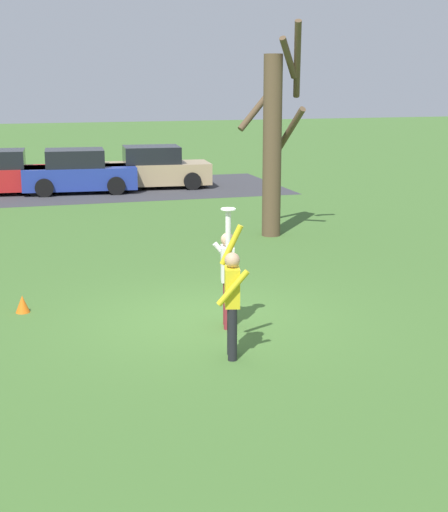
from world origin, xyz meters
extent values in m
plane|color=#426B2D|center=(0.00, 0.00, 0.00)|extent=(120.00, 120.00, 0.00)
cylinder|color=maroon|center=(0.28, -0.36, 0.41)|extent=(0.14, 0.14, 0.82)
cylinder|color=maroon|center=(0.22, -0.61, 0.41)|extent=(0.14, 0.14, 0.82)
cube|color=silver|center=(0.25, -0.48, 1.12)|extent=(0.30, 0.40, 0.60)
sphere|color=tan|center=(0.25, -0.48, 1.53)|extent=(0.23, 0.23, 0.23)
cylinder|color=silver|center=(0.30, -0.26, 1.17)|extent=(0.49, 0.20, 0.58)
cylinder|color=silver|center=(0.19, -0.70, 1.75)|extent=(0.09, 0.09, 0.66)
cylinder|color=black|center=(-0.14, -2.05, 0.41)|extent=(0.14, 0.14, 0.82)
cylinder|color=black|center=(-0.08, -1.80, 0.41)|extent=(0.14, 0.14, 0.82)
cube|color=gold|center=(-0.11, -1.93, 1.12)|extent=(0.30, 0.40, 0.60)
sphere|color=tan|center=(-0.11, -1.93, 1.53)|extent=(0.23, 0.23, 0.23)
cylinder|color=gold|center=(-0.17, -2.14, 1.17)|extent=(0.49, 0.20, 0.58)
cylinder|color=gold|center=(-0.06, -1.71, 1.72)|extent=(0.36, 0.16, 0.64)
cylinder|color=white|center=(0.19, -0.70, 2.09)|extent=(0.24, 0.24, 0.02)
cube|color=red|center=(-3.30, 16.60, 0.55)|extent=(4.23, 2.13, 0.80)
cylinder|color=black|center=(-1.96, 17.40, 0.33)|extent=(0.68, 0.27, 0.66)
cylinder|color=black|center=(-2.11, 15.59, 0.33)|extent=(0.68, 0.27, 0.66)
cube|color=#233893|center=(-0.49, 16.13, 0.55)|extent=(4.23, 2.13, 0.80)
cube|color=black|center=(-0.64, 16.14, 1.27)|extent=(2.23, 1.80, 0.64)
cylinder|color=black|center=(0.85, 16.94, 0.33)|extent=(0.68, 0.27, 0.66)
cylinder|color=black|center=(0.71, 15.12, 0.33)|extent=(0.68, 0.27, 0.66)
cylinder|color=black|center=(-1.68, 17.14, 0.33)|extent=(0.68, 0.27, 0.66)
cylinder|color=black|center=(-1.83, 15.33, 0.33)|extent=(0.68, 0.27, 0.66)
cube|color=tan|center=(2.46, 16.59, 0.55)|extent=(4.23, 2.13, 0.80)
cube|color=black|center=(2.32, 16.60, 1.27)|extent=(2.23, 1.80, 0.64)
cylinder|color=black|center=(3.81, 17.39, 0.33)|extent=(0.68, 0.27, 0.66)
cylinder|color=black|center=(3.66, 15.58, 0.33)|extent=(0.68, 0.27, 0.66)
cylinder|color=black|center=(1.27, 17.60, 0.33)|extent=(0.68, 0.27, 0.66)
cylinder|color=black|center=(1.12, 15.78, 0.33)|extent=(0.68, 0.27, 0.66)
cube|color=#38383D|center=(-0.40, 16.53, 0.00)|extent=(15.23, 6.40, 0.01)
cylinder|color=brown|center=(3.61, 6.66, 2.38)|extent=(0.50, 0.50, 4.77)
cylinder|color=brown|center=(4.18, 6.44, 4.61)|extent=(0.66, 1.34, 1.95)
cylinder|color=brown|center=(3.45, 7.25, 3.45)|extent=(1.34, 0.51, 1.37)
cylinder|color=brown|center=(3.91, 6.37, 4.66)|extent=(0.79, 0.82, 1.06)
cylinder|color=brown|center=(4.17, 6.76, 2.84)|extent=(0.40, 1.26, 1.20)
cone|color=orange|center=(-3.11, 1.36, 0.16)|extent=(0.26, 0.26, 0.32)
camera|label=1|loc=(-3.40, -12.67, 4.23)|focal=54.36mm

